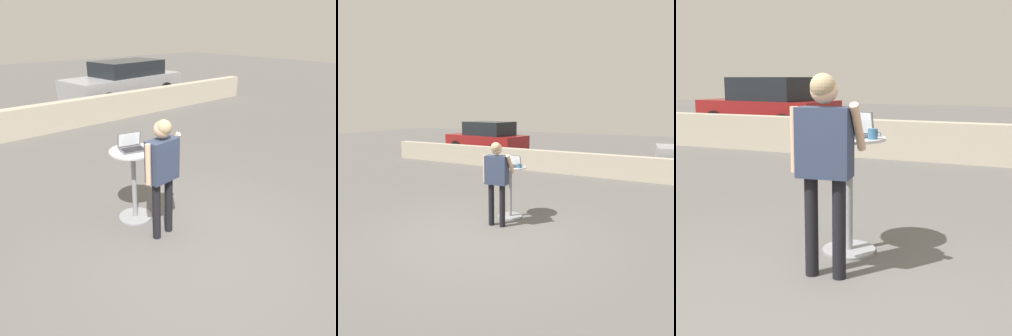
% 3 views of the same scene
% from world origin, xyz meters
% --- Properties ---
extents(ground_plane, '(50.00, 50.00, 0.00)m').
position_xyz_m(ground_plane, '(0.00, 0.00, 0.00)').
color(ground_plane, '#5B5956').
extents(pavement_kerb, '(17.11, 0.35, 0.77)m').
position_xyz_m(pavement_kerb, '(0.00, 6.19, 0.38)').
color(pavement_kerb, '#B2A893').
rests_on(pavement_kerb, ground_plane).
extents(cafe_table, '(0.66, 0.66, 1.08)m').
position_xyz_m(cafe_table, '(-0.12, 1.11, 0.65)').
color(cafe_table, gray).
rests_on(cafe_table, ground_plane).
extents(laptop, '(0.40, 0.36, 0.23)m').
position_xyz_m(laptop, '(-0.11, 1.14, 1.12)').
color(laptop, '#515156').
rests_on(laptop, cafe_table).
extents(coffee_mug, '(0.12, 0.09, 0.09)m').
position_xyz_m(coffee_mug, '(0.13, 1.05, 1.12)').
color(coffee_mug, '#336084').
rests_on(coffee_mug, cafe_table).
extents(standing_person, '(0.57, 0.39, 1.64)m').
position_xyz_m(standing_person, '(-0.08, 0.51, 1.04)').
color(standing_person, black).
rests_on(standing_person, ground_plane).
extents(parked_car_near_street, '(4.66, 2.28, 1.51)m').
position_xyz_m(parked_car_near_street, '(4.35, 7.96, 0.78)').
color(parked_car_near_street, '#9E9EA3').
rests_on(parked_car_near_street, ground_plane).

